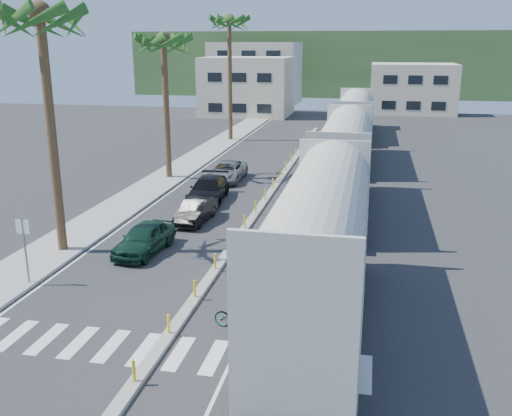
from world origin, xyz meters
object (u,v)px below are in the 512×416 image
Objects in this scene: street_sign at (24,241)px; cyclist at (237,311)px; car_lead at (144,238)px; car_second at (196,211)px.

street_sign is 1.39× the size of cyclist.
street_sign is 9.77m from cyclist.
car_lead is 5.36m from car_second.
street_sign is 0.68× the size of car_lead.
street_sign is at bearing -119.81° from car_lead.
car_second is at bearing 31.19° from cyclist.
cyclist is (5.24, -11.91, 0.02)m from car_second.
cyclist reaches higher than car_second.
cyclist is at bearing -41.64° from car_lead.
cyclist reaches higher than car_lead.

